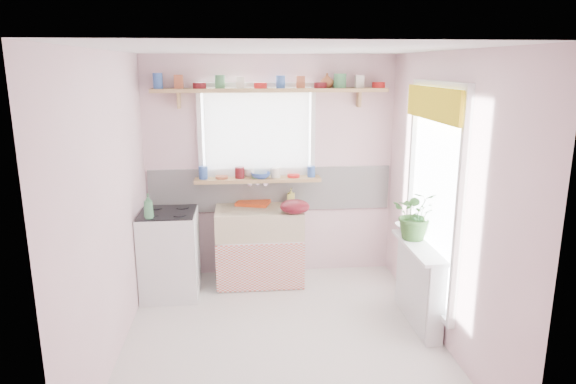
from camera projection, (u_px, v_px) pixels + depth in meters
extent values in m
plane|color=silver|center=(283.00, 340.00, 4.58)|extent=(3.20, 3.20, 0.00)
plane|color=white|center=(282.00, 49.00, 3.97)|extent=(3.20, 3.20, 0.00)
plane|color=#F4CCD1|center=(271.00, 168.00, 5.82)|extent=(2.80, 0.00, 2.80)
plane|color=#F4CCD1|center=(308.00, 283.00, 2.73)|extent=(2.80, 0.00, 2.80)
plane|color=#F4CCD1|center=(110.00, 209.00, 4.15)|extent=(0.00, 3.20, 3.20)
plane|color=#F4CCD1|center=(445.00, 200.00, 4.40)|extent=(0.00, 3.20, 3.20)
cube|color=white|center=(271.00, 189.00, 5.87)|extent=(2.74, 0.03, 0.50)
cube|color=pink|center=(271.00, 206.00, 5.91)|extent=(2.74, 0.02, 0.12)
cube|color=white|center=(257.00, 133.00, 5.71)|extent=(1.20, 0.01, 1.00)
cube|color=white|center=(257.00, 133.00, 5.64)|extent=(1.15, 0.02, 0.95)
cube|color=white|center=(435.00, 195.00, 4.60)|extent=(0.01, 1.10, 1.90)
cube|color=gold|center=(432.00, 104.00, 4.40)|extent=(0.03, 1.20, 0.28)
cube|color=white|center=(260.00, 258.00, 5.75)|extent=(0.85, 0.55, 0.55)
cube|color=#DF5841|center=(261.00, 268.00, 5.48)|extent=(0.95, 0.02, 0.53)
cube|color=beige|center=(259.00, 222.00, 5.65)|extent=(0.95, 0.55, 0.30)
cylinder|color=silver|center=(258.00, 182.00, 5.80)|extent=(0.03, 0.22, 0.03)
cube|color=white|center=(170.00, 254.00, 5.38)|extent=(0.58, 0.58, 0.90)
cube|color=black|center=(167.00, 213.00, 5.27)|extent=(0.56, 0.56, 0.02)
cylinder|color=black|center=(151.00, 216.00, 5.12)|extent=(0.14, 0.14, 0.01)
cylinder|color=black|center=(180.00, 215.00, 5.14)|extent=(0.14, 0.14, 0.01)
cylinder|color=black|center=(156.00, 208.00, 5.39)|extent=(0.14, 0.14, 0.01)
cylinder|color=black|center=(183.00, 207.00, 5.42)|extent=(0.14, 0.14, 0.01)
cube|color=white|center=(419.00, 286.00, 4.80)|extent=(0.15, 0.90, 0.75)
cube|color=white|center=(418.00, 247.00, 4.70)|extent=(0.22, 0.95, 0.03)
cube|color=tan|center=(258.00, 180.00, 5.72)|extent=(1.40, 0.22, 0.04)
cube|color=tan|center=(271.00, 90.00, 5.49)|extent=(2.52, 0.24, 0.04)
cylinder|color=#3359A5|center=(158.00, 83.00, 5.36)|extent=(0.11, 0.11, 0.12)
cylinder|color=#A55133|center=(179.00, 83.00, 5.38)|extent=(0.11, 0.11, 0.12)
cylinder|color=#590F14|center=(200.00, 86.00, 5.41)|extent=(0.11, 0.11, 0.06)
cylinder|color=#3F7F4C|center=(220.00, 83.00, 5.42)|extent=(0.11, 0.11, 0.12)
cylinder|color=silver|center=(240.00, 83.00, 5.44)|extent=(0.11, 0.11, 0.12)
cylinder|color=red|center=(261.00, 85.00, 5.46)|extent=(0.11, 0.11, 0.06)
cylinder|color=#3359A5|center=(281.00, 82.00, 5.48)|extent=(0.11, 0.11, 0.12)
cylinder|color=#A55133|center=(300.00, 82.00, 5.50)|extent=(0.11, 0.11, 0.12)
cylinder|color=#590F14|center=(320.00, 85.00, 5.52)|extent=(0.11, 0.11, 0.06)
cylinder|color=#3F7F4C|center=(340.00, 82.00, 5.54)|extent=(0.11, 0.11, 0.12)
cylinder|color=silver|center=(359.00, 82.00, 5.56)|extent=(0.11, 0.11, 0.12)
cylinder|color=red|center=(379.00, 85.00, 5.58)|extent=(0.11, 0.11, 0.06)
cylinder|color=#3359A5|center=(201.00, 174.00, 5.64)|extent=(0.11, 0.11, 0.12)
cylinder|color=#A55133|center=(220.00, 173.00, 5.66)|extent=(0.11, 0.11, 0.12)
cylinder|color=#590F14|center=(239.00, 176.00, 5.69)|extent=(0.11, 0.11, 0.06)
cylinder|color=#3F7F4C|center=(258.00, 173.00, 5.70)|extent=(0.11, 0.11, 0.12)
cylinder|color=silver|center=(276.00, 172.00, 5.72)|extent=(0.11, 0.11, 0.12)
cylinder|color=red|center=(295.00, 174.00, 5.74)|extent=(0.11, 0.11, 0.06)
cylinder|color=#3359A5|center=(313.00, 171.00, 5.76)|extent=(0.11, 0.11, 0.12)
cube|color=#CB3F12|center=(253.00, 203.00, 5.80)|extent=(0.42, 0.36, 0.04)
ellipsoid|color=#5D1019|center=(295.00, 207.00, 5.44)|extent=(0.41, 0.41, 0.14)
imported|color=#305A24|center=(416.00, 214.00, 4.82)|extent=(0.53, 0.49, 0.48)
imported|color=white|center=(411.00, 228.00, 5.08)|extent=(0.33, 0.33, 0.07)
imported|color=#245C28|center=(418.00, 226.00, 4.88)|extent=(0.13, 0.09, 0.23)
imported|color=#D0CE5C|center=(291.00, 196.00, 5.82)|extent=(0.09, 0.10, 0.18)
imported|color=silver|center=(249.00, 173.00, 5.75)|extent=(0.16, 0.16, 0.10)
imported|color=#3250A3|center=(261.00, 175.00, 5.69)|extent=(0.23, 0.23, 0.07)
imported|color=#A45832|center=(327.00, 80.00, 5.58)|extent=(0.18, 0.18, 0.16)
imported|color=#428555|center=(148.00, 206.00, 5.01)|extent=(0.11, 0.11, 0.25)
sphere|color=orange|center=(411.00, 222.00, 5.07)|extent=(0.08, 0.08, 0.08)
sphere|color=orange|center=(416.00, 221.00, 5.10)|extent=(0.08, 0.08, 0.08)
sphere|color=orange|center=(406.00, 222.00, 5.08)|extent=(0.08, 0.08, 0.08)
cylinder|color=yellow|center=(415.00, 223.00, 5.02)|extent=(0.18, 0.04, 0.10)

